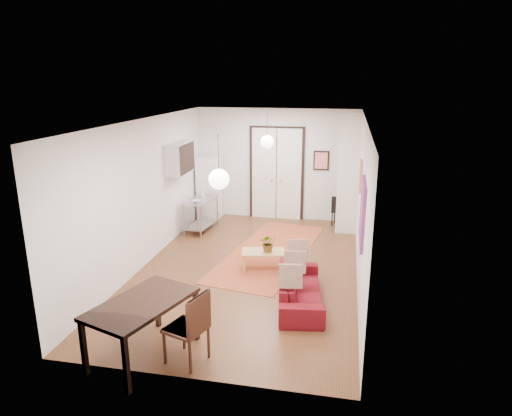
% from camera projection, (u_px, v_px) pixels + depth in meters
% --- Properties ---
extents(floor, '(7.00, 7.00, 0.00)m').
position_uv_depth(floor, '(249.00, 268.00, 9.06)').
color(floor, brown).
rests_on(floor, ground).
extents(ceiling, '(4.20, 7.00, 0.02)m').
position_uv_depth(ceiling, '(248.00, 121.00, 8.25)').
color(ceiling, white).
rests_on(ceiling, wall_back).
extents(wall_back, '(4.20, 0.02, 2.90)m').
position_uv_depth(wall_back, '(277.00, 165.00, 11.95)').
color(wall_back, silver).
rests_on(wall_back, floor).
extents(wall_front, '(4.20, 0.02, 2.90)m').
position_uv_depth(wall_front, '(186.00, 273.00, 5.36)').
color(wall_front, silver).
rests_on(wall_front, floor).
extents(wall_left, '(0.02, 7.00, 2.90)m').
position_uv_depth(wall_left, '(145.00, 193.00, 9.05)').
color(wall_left, silver).
rests_on(wall_left, floor).
extents(wall_right, '(0.02, 7.00, 2.90)m').
position_uv_depth(wall_right, '(362.00, 204.00, 8.26)').
color(wall_right, silver).
rests_on(wall_right, floor).
extents(double_doors, '(1.44, 0.06, 2.50)m').
position_uv_depth(double_doors, '(277.00, 174.00, 11.98)').
color(double_doors, white).
rests_on(double_doors, wall_back).
extents(stub_partition, '(0.50, 0.10, 2.90)m').
position_uv_depth(stub_partition, '(348.00, 175.00, 10.71)').
color(stub_partition, silver).
rests_on(stub_partition, floor).
extents(wall_cabinet, '(0.35, 1.00, 0.70)m').
position_uv_depth(wall_cabinet, '(180.00, 158.00, 10.31)').
color(wall_cabinet, silver).
rests_on(wall_cabinet, wall_left).
extents(painting_popart, '(0.05, 1.00, 1.00)m').
position_uv_depth(painting_popart, '(363.00, 213.00, 7.03)').
color(painting_popart, red).
rests_on(painting_popart, wall_right).
extents(painting_abstract, '(0.05, 0.50, 0.60)m').
position_uv_depth(painting_abstract, '(361.00, 176.00, 8.92)').
color(painting_abstract, beige).
rests_on(painting_abstract, wall_right).
extents(poster_back, '(0.40, 0.03, 0.50)m').
position_uv_depth(poster_back, '(321.00, 161.00, 11.67)').
color(poster_back, red).
rests_on(poster_back, wall_back).
extents(print_left, '(0.03, 0.44, 0.54)m').
position_uv_depth(print_left, '(181.00, 152.00, 10.79)').
color(print_left, olive).
rests_on(print_left, wall_left).
extents(pendant_back, '(0.30, 0.30, 0.80)m').
position_uv_depth(pendant_back, '(267.00, 142.00, 10.32)').
color(pendant_back, white).
rests_on(pendant_back, ceiling).
extents(pendant_front, '(0.30, 0.30, 0.80)m').
position_uv_depth(pendant_front, '(219.00, 179.00, 6.55)').
color(pendant_front, white).
rests_on(pendant_front, ceiling).
extents(kilim_rug, '(2.14, 4.20, 0.01)m').
position_uv_depth(kilim_rug, '(270.00, 252.00, 9.91)').
color(kilim_rug, '#B1562C').
rests_on(kilim_rug, floor).
extents(sofa, '(0.95, 1.88, 0.53)m').
position_uv_depth(sofa, '(300.00, 289.00, 7.61)').
color(sofa, maroon).
rests_on(sofa, floor).
extents(coffee_table, '(0.91, 0.62, 0.37)m').
position_uv_depth(coffee_table, '(263.00, 254.00, 8.96)').
color(coffee_table, tan).
rests_on(coffee_table, floor).
extents(potted_plant, '(0.34, 0.38, 0.36)m').
position_uv_depth(potted_plant, '(268.00, 243.00, 8.88)').
color(potted_plant, '#325C29').
rests_on(potted_plant, coffee_table).
extents(kitchen_counter, '(0.67, 1.12, 0.81)m').
position_uv_depth(kitchen_counter, '(201.00, 211.00, 11.16)').
color(kitchen_counter, '#A7A9AC').
rests_on(kitchen_counter, floor).
extents(bowl, '(0.24, 0.24, 0.05)m').
position_uv_depth(bowl, '(197.00, 201.00, 10.79)').
color(bowl, silver).
rests_on(bowl, kitchen_counter).
extents(soap_bottle, '(0.09, 0.10, 0.17)m').
position_uv_depth(soap_bottle, '(202.00, 193.00, 11.30)').
color(soap_bottle, teal).
rests_on(soap_bottle, kitchen_counter).
extents(fridge, '(0.59, 0.59, 1.65)m').
position_uv_depth(fridge, '(210.00, 188.00, 12.13)').
color(fridge, white).
rests_on(fridge, floor).
extents(dining_table, '(1.26, 1.66, 0.81)m').
position_uv_depth(dining_table, '(142.00, 308.00, 6.04)').
color(dining_table, black).
rests_on(dining_table, floor).
extents(dining_chair_near, '(0.60, 0.74, 1.01)m').
position_uv_depth(dining_chair_near, '(189.00, 317.00, 6.08)').
color(dining_chair_near, '#3A1C12').
rests_on(dining_chair_near, floor).
extents(dining_chair_far, '(0.60, 0.74, 1.01)m').
position_uv_depth(dining_chair_far, '(188.00, 318.00, 6.06)').
color(dining_chair_far, '#3A1C12').
rests_on(dining_chair_far, floor).
extents(black_side_chair, '(0.41, 0.42, 0.79)m').
position_uv_depth(black_side_chair, '(340.00, 207.00, 11.65)').
color(black_side_chair, black).
rests_on(black_side_chair, floor).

